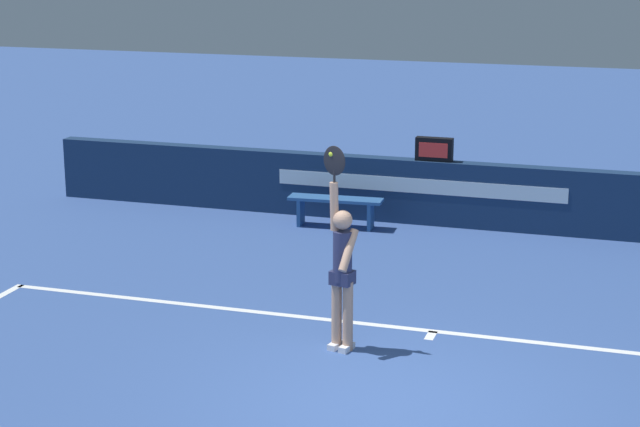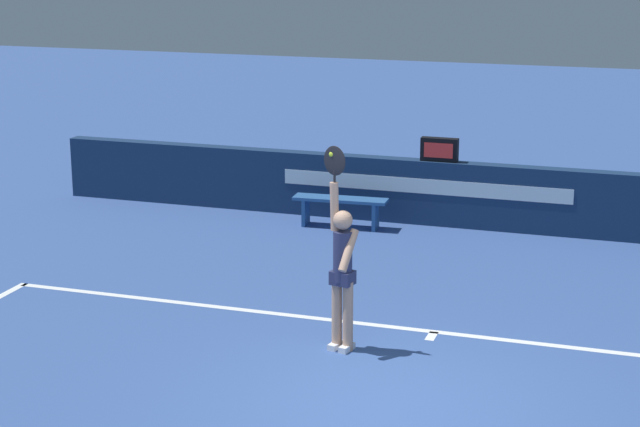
{
  "view_description": "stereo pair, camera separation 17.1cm",
  "coord_description": "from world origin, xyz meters",
  "px_view_note": "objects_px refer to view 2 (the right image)",
  "views": [
    {
      "loc": [
        2.39,
        -9.93,
        4.71
      ],
      "look_at": [
        -1.11,
        1.2,
        1.66
      ],
      "focal_mm": 60.64,
      "sensor_mm": 36.0,
      "label": 1
    },
    {
      "loc": [
        2.55,
        -9.88,
        4.71
      ],
      "look_at": [
        -1.11,
        1.2,
        1.66
      ],
      "focal_mm": 60.64,
      "sensor_mm": 36.0,
      "label": 2
    }
  ],
  "objects_px": {
    "tennis_player": "(342,267)",
    "speed_display": "(439,150)",
    "courtside_bench_near": "(340,205)",
    "tennis_ball": "(332,154)"
  },
  "relations": [
    {
      "from": "tennis_player",
      "to": "speed_display",
      "type": "bearing_deg",
      "value": 91.24
    },
    {
      "from": "speed_display",
      "to": "courtside_bench_near",
      "type": "height_order",
      "value": "speed_display"
    },
    {
      "from": "tennis_player",
      "to": "courtside_bench_near",
      "type": "relative_size",
      "value": 1.53
    },
    {
      "from": "tennis_player",
      "to": "tennis_ball",
      "type": "xyz_separation_m",
      "value": [
        -0.14,
        0.05,
        1.3
      ]
    },
    {
      "from": "tennis_player",
      "to": "tennis_ball",
      "type": "bearing_deg",
      "value": 161.59
    },
    {
      "from": "tennis_player",
      "to": "tennis_ball",
      "type": "height_order",
      "value": "tennis_player"
    },
    {
      "from": "speed_display",
      "to": "courtside_bench_near",
      "type": "xyz_separation_m",
      "value": [
        -1.48,
        -0.67,
        -0.89
      ]
    },
    {
      "from": "speed_display",
      "to": "tennis_ball",
      "type": "bearing_deg",
      "value": -90.15
    },
    {
      "from": "tennis_player",
      "to": "courtside_bench_near",
      "type": "height_order",
      "value": "tennis_player"
    },
    {
      "from": "speed_display",
      "to": "courtside_bench_near",
      "type": "relative_size",
      "value": 0.39
    }
  ]
}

